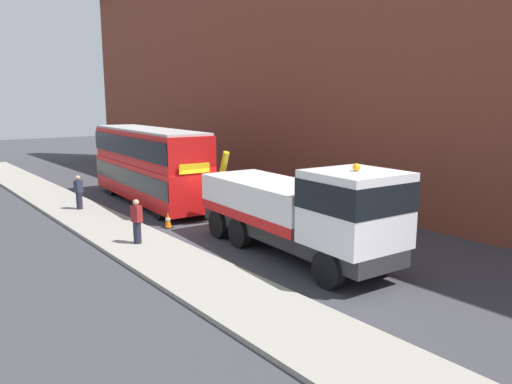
% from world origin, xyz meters
% --- Properties ---
extents(ground_plane, '(120.00, 120.00, 0.00)m').
position_xyz_m(ground_plane, '(0.00, 0.00, 0.00)').
color(ground_plane, '#38383D').
extents(near_kerb, '(60.00, 2.80, 0.15)m').
position_xyz_m(near_kerb, '(0.00, -4.20, 0.07)').
color(near_kerb, gray).
rests_on(near_kerb, ground_plane).
extents(building_facade, '(60.00, 1.50, 16.00)m').
position_xyz_m(building_facade, '(0.00, 7.25, 8.07)').
color(building_facade, brown).
rests_on(building_facade, ground_plane).
extents(recovery_tow_truck, '(10.22, 3.29, 3.67)m').
position_xyz_m(recovery_tow_truck, '(5.72, -0.27, 1.76)').
color(recovery_tow_truck, '#2D2D2D').
rests_on(recovery_tow_truck, ground_plane).
extents(double_decker_bus, '(11.17, 3.35, 4.06)m').
position_xyz_m(double_decker_bus, '(-6.24, -0.24, 2.23)').
color(double_decker_bus, red).
rests_on(double_decker_bus, ground_plane).
extents(pedestrian_onlooker, '(0.43, 0.48, 1.71)m').
position_xyz_m(pedestrian_onlooker, '(-6.37, -4.03, 0.99)').
color(pedestrian_onlooker, '#232333').
rests_on(pedestrian_onlooker, near_kerb).
extents(pedestrian_bystander, '(0.45, 0.37, 1.71)m').
position_xyz_m(pedestrian_bystander, '(1.05, -4.28, 0.99)').
color(pedestrian_bystander, '#232333').
rests_on(pedestrian_bystander, near_kerb).
extents(traffic_cone_near_bus, '(0.36, 0.36, 0.72)m').
position_xyz_m(traffic_cone_near_bus, '(-0.80, -2.01, 0.34)').
color(traffic_cone_near_bus, orange).
rests_on(traffic_cone_near_bus, ground_plane).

